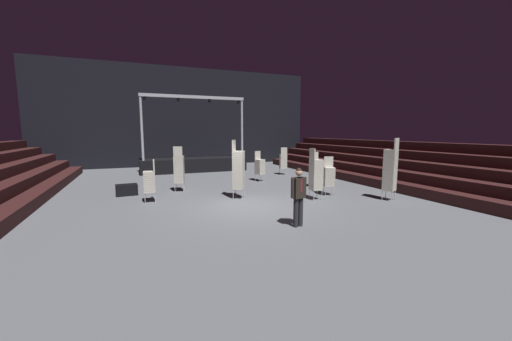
{
  "coord_description": "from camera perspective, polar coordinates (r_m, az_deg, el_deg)",
  "views": [
    {
      "loc": [
        -3.86,
        -10.23,
        2.82
      ],
      "look_at": [
        0.22,
        -0.27,
        1.4
      ],
      "focal_mm": 20.79,
      "sensor_mm": 36.0,
      "label": 1
    }
  ],
  "objects": [
    {
      "name": "ground_plane",
      "position": [
        11.3,
        -1.58,
        -7.19
      ],
      "size": [
        22.0,
        30.0,
        0.1
      ],
      "primitive_type": "cube",
      "color": "#515459"
    },
    {
      "name": "chair_stack_front_left",
      "position": [
        13.55,
        13.88,
        -1.02
      ],
      "size": [
        0.58,
        0.58,
        1.71
      ],
      "rotation": [
        0.0,
        0.0,
        2.74
      ],
      "color": "#B2B5BA",
      "rests_on": "ground_plane"
    },
    {
      "name": "man_with_tie",
      "position": [
        8.85,
        8.21,
        -4.41
      ],
      "size": [
        0.57,
        0.3,
        1.77
      ],
      "rotation": [
        0.0,
        0.0,
        3.33
      ],
      "color": "black",
      "rests_on": "ground_plane"
    },
    {
      "name": "chair_stack_aisle_left",
      "position": [
        13.29,
        24.42,
        0.19
      ],
      "size": [
        0.58,
        0.58,
        2.56
      ],
      "rotation": [
        0.0,
        0.0,
        0.41
      ],
      "color": "#B2B5BA",
      "rests_on": "ground_plane"
    },
    {
      "name": "chair_stack_mid_left",
      "position": [
        12.57,
        -19.78,
        -1.91
      ],
      "size": [
        0.47,
        0.47,
        1.71
      ],
      "rotation": [
        0.0,
        0.0,
        1.5
      ],
      "color": "#B2B5BA",
      "rests_on": "ground_plane"
    },
    {
      "name": "chair_stack_rear_right",
      "position": [
        16.87,
        0.73,
        0.84
      ],
      "size": [
        0.57,
        0.57,
        1.71
      ],
      "rotation": [
        0.0,
        0.0,
        3.5
      ],
      "color": "#B2B5BA",
      "rests_on": "ground_plane"
    },
    {
      "name": "chair_stack_mid_right",
      "position": [
        19.53,
        5.26,
        1.85
      ],
      "size": [
        0.54,
        0.54,
        1.79
      ],
      "rotation": [
        0.0,
        0.0,
        6.03
      ],
      "color": "#B2B5BA",
      "rests_on": "ground_plane"
    },
    {
      "name": "bleacher_bank_right",
      "position": [
        17.25,
        26.72,
        1.08
      ],
      "size": [
        3.75,
        24.0,
        2.25
      ],
      "rotation": [
        0.0,
        0.0,
        -1.57
      ],
      "color": "black",
      "rests_on": "ground_plane"
    },
    {
      "name": "chair_stack_rear_centre",
      "position": [
        12.47,
        -3.4,
        0.21
      ],
      "size": [
        0.61,
        0.61,
        2.48
      ],
      "rotation": [
        0.0,
        0.0,
        4.12
      ],
      "color": "#B2B5BA",
      "rests_on": "ground_plane"
    },
    {
      "name": "equipment_road_case",
      "position": [
        14.41,
        -23.63,
        -3.43
      ],
      "size": [
        0.94,
        0.67,
        0.48
      ],
      "primitive_type": "cube",
      "rotation": [
        0.0,
        0.0,
        0.08
      ],
      "color": "black",
      "rests_on": "ground_plane"
    },
    {
      "name": "chair_stack_front_right",
      "position": [
        14.42,
        -14.59,
        0.3
      ],
      "size": [
        0.55,
        0.55,
        2.14
      ],
      "rotation": [
        0.0,
        0.0,
        5.99
      ],
      "color": "#B2B5BA",
      "rests_on": "ground_plane"
    },
    {
      "name": "chair_stack_rear_left",
      "position": [
        12.52,
        11.44,
        -0.67
      ],
      "size": [
        0.46,
        0.46,
        2.14
      ],
      "rotation": [
        0.0,
        0.0,
        4.67
      ],
      "color": "#B2B5BA",
      "rests_on": "ground_plane"
    },
    {
      "name": "chair_stack_mid_centre",
      "position": [
        15.24,
        11.74,
        0.13
      ],
      "size": [
        0.52,
        0.52,
        1.79
      ],
      "rotation": [
        0.0,
        0.0,
        3.35
      ],
      "color": "#B2B5BA",
      "rests_on": "ground_plane"
    },
    {
      "name": "stage_riser",
      "position": [
        21.84,
        -12.0,
        1.46
      ],
      "size": [
        7.26,
        2.64,
        5.21
      ],
      "color": "black",
      "rests_on": "ground_plane"
    },
    {
      "name": "arena_end_wall",
      "position": [
        25.55,
        -13.79,
        9.96
      ],
      "size": [
        22.0,
        0.3,
        8.0
      ],
      "primitive_type": "cube",
      "color": "black",
      "rests_on": "ground_plane"
    }
  ]
}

